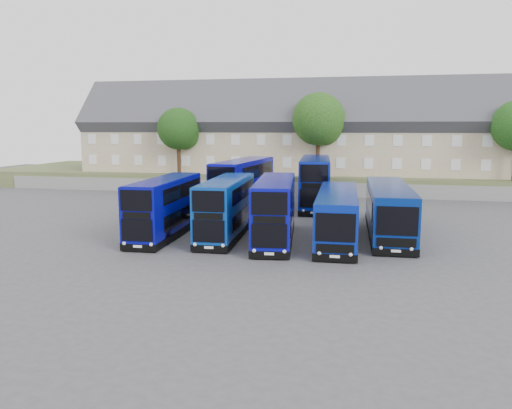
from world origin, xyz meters
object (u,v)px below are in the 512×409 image
object	(u,v)px
dd_front_mid	(226,209)
tree_west	(180,130)
tree_mid	(320,121)
coach_east_a	(337,216)
dd_front_left	(165,208)

from	to	relation	value
dd_front_mid	tree_west	size ratio (longest dim) A/B	1.30
dd_front_mid	tree_mid	bearing A→B (deg)	76.32
coach_east_a	tree_mid	xyz separation A→B (m)	(-3.02, 22.70, 6.47)
dd_front_left	tree_mid	xyz separation A→B (m)	(8.61, 23.72, 6.15)
tree_west	tree_mid	world-z (taller)	tree_mid
tree_mid	dd_front_left	bearing A→B (deg)	-109.95
dd_front_left	tree_west	size ratio (longest dim) A/B	1.30
dd_front_mid	tree_mid	world-z (taller)	tree_mid
dd_front_left	tree_mid	world-z (taller)	tree_mid
tree_west	dd_front_mid	bearing A→B (deg)	-62.95
dd_front_left	coach_east_a	world-z (taller)	dd_front_left
coach_east_a	dd_front_left	bearing A→B (deg)	-176.53
dd_front_left	tree_mid	bearing A→B (deg)	68.15
tree_west	tree_mid	distance (m)	16.04
dd_front_mid	coach_east_a	size ratio (longest dim) A/B	0.83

